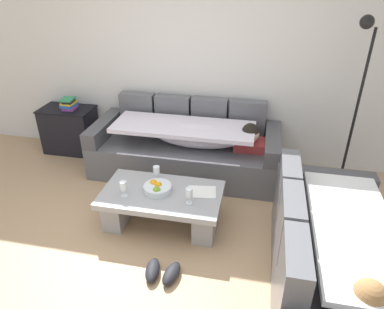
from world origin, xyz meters
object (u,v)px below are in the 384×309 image
Objects in this scene: pair_of_shoes at (162,272)px; wine_glass_near_left at (123,186)px; coffee_table at (162,204)px; side_cabinet at (70,130)px; couch_near_window at (332,261)px; book_stack_on_cabinet at (69,104)px; couch_along_wall at (188,148)px; floor_lamp at (356,95)px; open_magazine at (202,192)px; wine_glass_near_right at (189,193)px; wine_glass_far_back at (156,171)px; fruit_bowl at (157,188)px.

wine_glass_near_left is at bearing 133.47° from pair_of_shoes.
side_cabinet is (-1.72, 1.30, 0.08)m from coffee_table.
book_stack_on_cabinet is (-3.22, 1.87, 0.38)m from couch_near_window.
wine_glass_near_left is 0.68× the size of book_stack_on_cabinet.
couch_near_window reaches higher than wine_glass_near_left.
floor_lamp is at bearing 4.03° from couch_along_wall.
couch_along_wall is 1.06m from open_magazine.
wine_glass_near_right is at bearing -21.07° from coffee_table.
pair_of_shoes is at bearing -84.97° from couch_along_wall.
pair_of_shoes is (-0.12, -0.58, -0.45)m from wine_glass_near_right.
couch_along_wall is 1.19× the size of floor_lamp.
wine_glass_far_back is at bearing 108.39° from pair_of_shoes.
book_stack_on_cabinet is at bearing 178.44° from floor_lamp.
couch_near_window is at bearing -37.79° from open_magazine.
wine_glass_near_left is 0.89m from pair_of_shoes.
fruit_bowl is 0.34m from wine_glass_near_left.
floor_lamp is at bearing 32.53° from coffee_table.
coffee_table is at bearing -38.04° from book_stack_on_cabinet.
wine_glass_near_right is 0.74m from pair_of_shoes.
side_cabinet is 2.94× the size of book_stack_on_cabinet.
fruit_bowl is 0.45m from open_magazine.
open_magazine is at bearing 75.14° from pair_of_shoes.
floor_lamp is at bearing -10.82° from couch_near_window.
book_stack_on_cabinet reaches higher than wine_glass_near_left.
wine_glass_near_left is (-1.89, 0.43, 0.16)m from couch_near_window.
book_stack_on_cabinet is at bearing 59.80° from couch_near_window.
wine_glass_far_back reaches higher than pair_of_shoes.
floor_lamp reaches higher than wine_glass_far_back.
floor_lamp is at bearing 26.68° from wine_glass_far_back.
couch_along_wall reaches higher than side_cabinet.
book_stack_on_cabinet is 2.81m from pair_of_shoes.
fruit_bowl is 0.85× the size of pair_of_shoes.
book_stack_on_cabinet reaches higher than coffee_table.
floor_lamp is (1.94, 1.20, 0.70)m from fruit_bowl.
couch_near_window is 1.62× the size of coffee_table.
pair_of_shoes is (1.86, -2.00, -0.67)m from book_stack_on_cabinet.
side_cabinet is at bearing 60.24° from couch_near_window.
couch_along_wall reaches higher than wine_glass_far_back.
wine_glass_near_left is 0.50× the size of pair_of_shoes.
wine_glass_near_left is 0.41m from wine_glass_far_back.
pair_of_shoes is (0.19, -0.69, -0.19)m from coffee_table.
wine_glass_near_left reaches higher than pair_of_shoes.
pair_of_shoes is at bearing -71.61° from wine_glass_far_back.
pair_of_shoes is (0.16, -1.77, -0.29)m from couch_along_wall.
coffee_table is 4.29× the size of open_magazine.
side_cabinet is at bearing 142.88° from coffee_table.
couch_near_window is 1.95m from wine_glass_near_left.
coffee_table is 3.63× the size of pair_of_shoes.
open_magazine is at bearing 60.75° from couch_near_window.
wine_glass_far_back is at bearing -35.29° from book_stack_on_cabinet.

